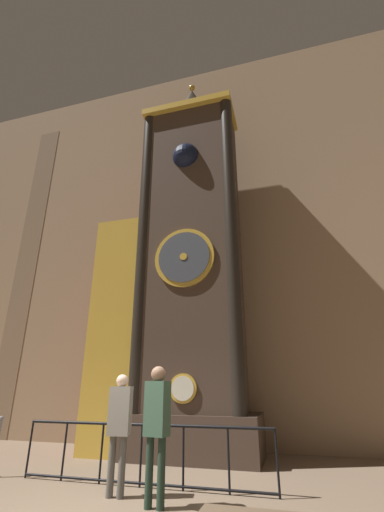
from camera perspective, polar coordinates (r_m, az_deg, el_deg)
cathedral_back_wall at (r=11.44m, az=0.83°, el=5.01°), size 24.00×0.32×13.12m
clock_tower at (r=9.48m, az=-2.32°, el=-1.89°), size 4.31×1.83×11.21m
railing_fence at (r=6.75m, az=-8.47°, el=-29.41°), size 4.55×0.05×0.96m
visitor_near at (r=6.18m, az=-11.97°, el=-25.26°), size 0.37×0.28×1.75m
visitor_far at (r=5.58m, az=-5.86°, el=-25.27°), size 0.38×0.29×1.85m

